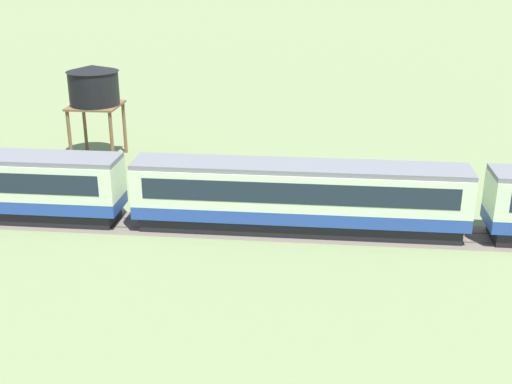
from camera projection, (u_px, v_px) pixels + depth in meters
The scene contains 3 objects.
passenger_train at pixel (303, 194), 38.74m from camera, with size 105.38×3.00×4.30m.
railway_track at pixel (296, 230), 39.62m from camera, with size 178.41×3.60×0.04m.
water_tower at pixel (94, 87), 51.31m from camera, with size 4.18×4.18×7.72m.
Camera 1 is at (-16.22, -34.93, 16.20)m, focal length 45.00 mm.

